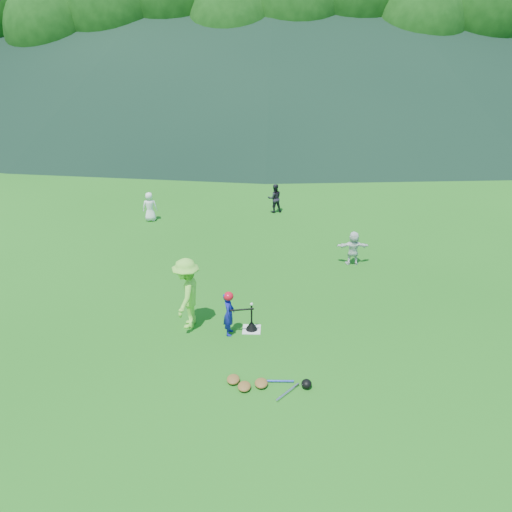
{
  "coord_description": "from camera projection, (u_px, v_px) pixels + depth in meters",
  "views": [
    {
      "loc": [
        0.57,
        -10.59,
        6.84
      ],
      "look_at": [
        0.0,
        2.5,
        0.9
      ],
      "focal_mm": 35.0,
      "sensor_mm": 36.0,
      "label": 1
    }
  ],
  "objects": [
    {
      "name": "adult_coach",
      "position": [
        187.0,
        293.0,
        12.3
      ],
      "size": [
        0.77,
        1.23,
        1.84
      ],
      "primitive_type": "imported",
      "rotation": [
        0.0,
        0.0,
        -1.65
      ],
      "color": "#87E643",
      "rests_on": "ground"
    },
    {
      "name": "outfield_fence",
      "position": [
        271.0,
        120.0,
        37.68
      ],
      "size": [
        70.07,
        0.08,
        1.33
      ],
      "color": "gray",
      "rests_on": "ground"
    },
    {
      "name": "fielder_b",
      "position": [
        275.0,
        198.0,
        20.34
      ],
      "size": [
        0.67,
        0.58,
        1.19
      ],
      "primitive_type": "imported",
      "rotation": [
        0.0,
        0.0,
        3.39
      ],
      "color": "black",
      "rests_on": "ground"
    },
    {
      "name": "fielder_a",
      "position": [
        150.0,
        207.0,
        19.42
      ],
      "size": [
        0.61,
        0.45,
        1.14
      ],
      "primitive_type": "imported",
      "rotation": [
        0.0,
        0.0,
        3.3
      ],
      "color": "white",
      "rests_on": "ground"
    },
    {
      "name": "batter_gear",
      "position": [
        230.0,
        297.0,
        11.91
      ],
      "size": [
        0.73,
        0.26,
        0.49
      ],
      "color": "red",
      "rests_on": "ground"
    },
    {
      "name": "baseball",
      "position": [
        252.0,
        304.0,
        12.18
      ],
      "size": [
        0.08,
        0.08,
        0.08
      ],
      "primitive_type": "sphere",
      "color": "white",
      "rests_on": "batting_tee"
    },
    {
      "name": "ground",
      "position": [
        252.0,
        330.0,
        12.49
      ],
      "size": [
        120.0,
        120.0,
        0.0
      ],
      "primitive_type": "plane",
      "color": "#1A6116",
      "rests_on": "ground"
    },
    {
      "name": "home_plate",
      "position": [
        252.0,
        329.0,
        12.48
      ],
      "size": [
        0.45,
        0.45,
        0.02
      ],
      "primitive_type": "cube",
      "color": "silver",
      "rests_on": "ground"
    },
    {
      "name": "fielder_d",
      "position": [
        353.0,
        248.0,
        15.79
      ],
      "size": [
        1.04,
        0.39,
        1.11
      ],
      "primitive_type": "imported",
      "rotation": [
        0.0,
        0.0,
        3.2
      ],
      "color": "white",
      "rests_on": "ground"
    },
    {
      "name": "tree_line",
      "position": [
        276.0,
        12.0,
        39.87
      ],
      "size": [
        70.04,
        11.4,
        14.82
      ],
      "color": "#382314",
      "rests_on": "ground"
    },
    {
      "name": "batting_tee",
      "position": [
        252.0,
        325.0,
        12.43
      ],
      "size": [
        0.3,
        0.3,
        0.68
      ],
      "color": "black",
      "rests_on": "home_plate"
    },
    {
      "name": "batter_child",
      "position": [
        229.0,
        314.0,
        12.1
      ],
      "size": [
        0.28,
        0.42,
        1.13
      ],
      "primitive_type": "imported",
      "rotation": [
        0.0,
        0.0,
        1.55
      ],
      "color": "#161B9B",
      "rests_on": "ground"
    },
    {
      "name": "equipment_pile",
      "position": [
        261.0,
        383.0,
        10.49
      ],
      "size": [
        1.8,
        0.78,
        0.19
      ],
      "color": "olive",
      "rests_on": "ground"
    }
  ]
}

